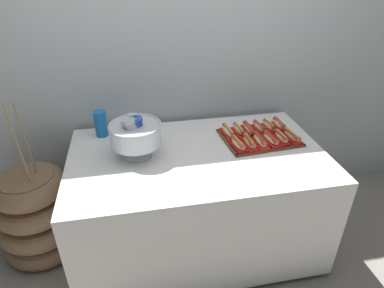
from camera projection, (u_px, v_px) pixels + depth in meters
The scene contains 19 objects.
ground_plane at pixel (197, 241), 2.41m from camera, with size 10.00×10.00×0.00m, color gray.
back_wall at pixel (181, 43), 2.23m from camera, with size 6.00×0.10×2.60m, color #B2BCC1.
buffet_table at pixel (197, 199), 2.21m from camera, with size 1.57×0.93×0.76m.
floor_vase at pixel (37, 215), 2.21m from camera, with size 0.53×0.53×1.14m.
serving_tray at pixel (259, 138), 2.18m from camera, with size 0.51×0.40×0.01m.
hot_dog_0 at pixel (238, 144), 2.05m from camera, with size 0.09×0.17×0.06m.
hot_dog_1 at pixel (249, 142), 2.07m from camera, with size 0.07×0.17×0.06m.
hot_dog_2 at pixel (260, 140), 2.09m from camera, with size 0.07×0.18×0.06m.
hot_dog_3 at pixel (271, 139), 2.11m from camera, with size 0.09×0.18×0.06m.
hot_dog_4 at pixel (281, 137), 2.12m from camera, with size 0.07×0.16×0.06m.
hot_dog_5 at pixel (291, 136), 2.14m from camera, with size 0.08×0.18×0.06m.
hot_dog_6 at pixel (228, 132), 2.19m from camera, with size 0.08×0.18×0.06m.
hot_dog_7 at pixel (239, 130), 2.21m from camera, with size 0.07×0.16×0.06m.
hot_dog_8 at pixel (249, 129), 2.23m from camera, with size 0.07×0.18×0.06m.
hot_dog_9 at pixel (259, 128), 2.24m from camera, with size 0.08×0.17×0.06m.
hot_dog_10 at pixel (269, 126), 2.26m from camera, with size 0.09×0.16×0.06m.
hot_dog_11 at pixel (279, 125), 2.28m from camera, with size 0.08×0.17×0.06m.
punch_bowl at pixel (135, 133), 1.93m from camera, with size 0.31×0.31×0.27m.
cup_stack at pixel (101, 124), 2.18m from camera, with size 0.08×0.08×0.17m.
Camera 1 is at (-0.36, -1.68, 1.83)m, focal length 30.77 mm.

